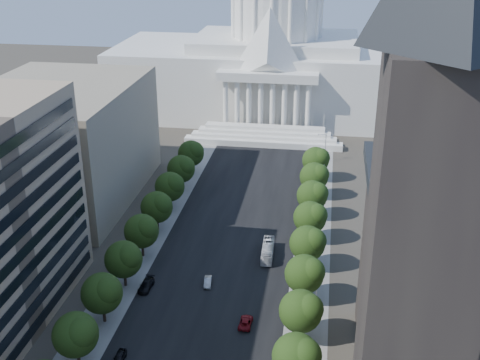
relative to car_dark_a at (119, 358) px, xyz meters
The scene contains 30 objects.
road_asphalt 53.43m from the car_dark_a, 77.40° to the left, with size 30.00×260.00×0.01m, color black.
sidewalk_left 52.66m from the car_dark_a, 98.02° to the left, with size 8.00×260.00×0.02m, color gray.
sidewalk_right 60.49m from the car_dark_a, 59.55° to the left, with size 8.00×260.00×0.02m, color gray.
capitol 148.75m from the car_dark_a, 85.47° to the left, with size 120.00×56.00×73.00m.
office_block_left_far 73.39m from the car_dark_a, 120.32° to the left, with size 38.00×52.00×30.00m, color gray.
tree_l_c 8.55m from the car_dark_a, 161.15° to the right, with size 7.79×7.60×9.97m.
tree_l_d 12.96m from the car_dark_a, 121.12° to the left, with size 7.79×7.60×9.97m.
tree_l_e 23.47m from the car_dark_a, 105.31° to the left, with size 7.79×7.60×9.97m.
tree_l_f 34.95m from the car_dark_a, 100.03° to the left, with size 7.79×7.60×9.97m.
tree_l_g 46.69m from the car_dark_a, 97.45° to the left, with size 7.79×7.60×9.97m.
tree_l_h 58.54m from the car_dark_a, 95.92° to the left, with size 7.79×7.60×9.97m.
tree_l_i 70.44m from the car_dark_a, 94.91° to the left, with size 7.79×7.60×9.97m.
tree_l_j 82.37m from the car_dark_a, 94.19° to the left, with size 7.79×7.60×9.97m.
tree_r_c 30.60m from the car_dark_a, ahead, with size 7.79×7.60×9.97m.
tree_r_d 32.11m from the car_dark_a, 18.35° to the left, with size 7.79×7.60×9.97m.
tree_r_e 37.61m from the car_dark_a, 36.20° to the left, with size 7.79×7.60×9.97m.
tree_r_f 45.66m from the car_dark_a, 48.54° to the left, with size 7.79×7.60×9.97m.
tree_r_g 55.17m from the car_dark_a, 56.87° to the left, with size 7.79×7.60×9.97m.
tree_r_h 65.50m from the car_dark_a, 62.64° to the left, with size 7.79×7.60×9.97m.
tree_r_i 76.32m from the car_dark_a, 66.79° to the left, with size 7.79×7.60×9.97m.
tree_r_j 87.45m from the car_dark_a, 69.90° to the left, with size 7.79×7.60×9.97m.
streetlight_c 38.89m from the car_dark_a, 35.06° to the left, with size 2.61×0.44×9.00m.
streetlight_d 56.96m from the car_dark_a, 56.20° to the left, with size 2.61×0.44×9.00m.
streetlight_e 78.91m from the car_dark_a, 66.37° to the left, with size 2.61×0.44×9.00m.
streetlight_f 102.27m from the car_dark_a, 72.00° to the left, with size 2.61×0.44×9.00m.
car_dark_a is the anchor object (origin of this frame).
car_silver 26.92m from the car_dark_a, 67.84° to the left, with size 1.43×4.10×1.35m, color #A9ACB1.
car_red 23.50m from the car_dark_a, 33.17° to the left, with size 2.24×4.85×1.35m, color maroon.
car_dark_b 21.77m from the car_dark_a, 94.87° to the left, with size 2.24×5.50×1.60m, color black.
city_bus 43.48m from the car_dark_a, 61.18° to the left, with size 2.38×10.18×2.83m, color silver.
Camera 1 is at (20.63, -39.00, 68.35)m, focal length 45.00 mm.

